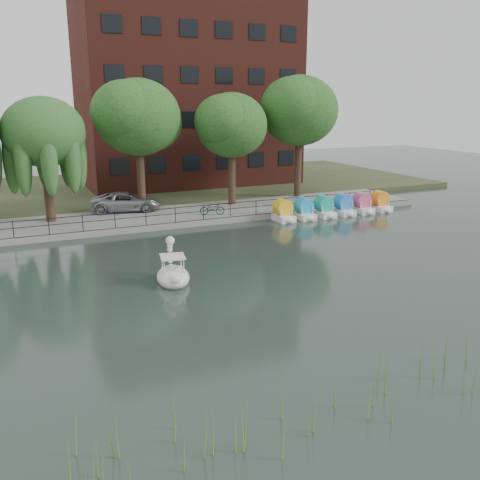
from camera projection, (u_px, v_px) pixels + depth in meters
ground_plane at (267, 289)px, 24.11m from camera, size 120.00×120.00×0.00m
promenade at (164, 217)px, 38.13m from camera, size 40.00×6.00×0.40m
kerb at (177, 225)px, 35.53m from camera, size 40.00×0.25×0.40m
land_strip at (121, 188)px, 50.44m from camera, size 60.00×22.00×0.36m
railing at (175, 211)px, 35.47m from camera, size 32.00×0.05×1.00m
apartment_building at (188, 88)px, 50.90m from camera, size 20.00×10.07×18.00m
willow_mid at (43, 132)px, 34.44m from camera, size 5.32×5.32×8.15m
broadleaf_center at (138, 118)px, 37.73m from camera, size 6.00×6.00×9.25m
broadleaf_right at (232, 126)px, 40.29m from camera, size 5.40×5.40×8.32m
broadleaf_far at (300, 111)px, 43.53m from camera, size 6.30×6.30×9.71m
minivan at (126, 200)px, 38.90m from camera, size 3.73×6.16×1.60m
bicycle at (212, 208)px, 37.72m from camera, size 1.15×1.82×1.00m
swan_boat at (173, 273)px, 24.97m from camera, size 1.95×2.65×2.04m
pedal_boat_row at (334, 208)px, 39.33m from camera, size 9.65×1.70×1.40m
reed_bank at (467, 358)px, 16.42m from camera, size 24.00×2.40×1.20m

